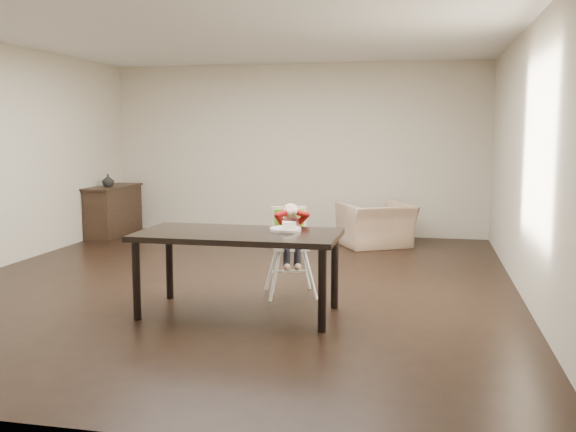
% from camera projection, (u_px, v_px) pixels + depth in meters
% --- Properties ---
extents(ground, '(7.00, 7.00, 0.00)m').
position_uv_depth(ground, '(233.00, 283.00, 6.99)').
color(ground, black).
rests_on(ground, ground).
extents(room_walls, '(6.02, 7.02, 2.71)m').
position_uv_depth(room_walls, '(231.00, 111.00, 6.75)').
color(room_walls, beige).
rests_on(room_walls, ground).
extents(dining_table, '(1.80, 0.90, 0.75)m').
position_uv_depth(dining_table, '(238.00, 241.00, 5.74)').
color(dining_table, black).
rests_on(dining_table, ground).
extents(high_chair, '(0.49, 0.49, 0.93)m').
position_uv_depth(high_chair, '(290.00, 230.00, 6.42)').
color(high_chair, white).
rests_on(high_chair, ground).
extents(plate, '(0.36, 0.36, 0.08)m').
position_uv_depth(plate, '(286.00, 228.00, 5.79)').
color(plate, white).
rests_on(plate, dining_table).
extents(armchair, '(1.14, 1.01, 0.84)m').
position_uv_depth(armchair, '(376.00, 218.00, 9.16)').
color(armchair, tan).
rests_on(armchair, ground).
extents(sideboard, '(0.44, 1.26, 0.79)m').
position_uv_depth(sideboard, '(114.00, 211.00, 10.13)').
color(sideboard, black).
rests_on(sideboard, ground).
extents(vase, '(0.24, 0.25, 0.18)m').
position_uv_depth(vase, '(108.00, 181.00, 9.92)').
color(vase, '#99999E').
rests_on(vase, sideboard).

